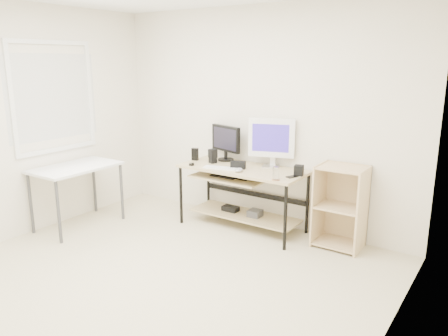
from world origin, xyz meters
name	(u,v)px	position (x,y,z in m)	size (l,w,h in m)	color
room	(131,138)	(-0.14, 0.04, 1.32)	(4.01, 4.01, 2.62)	beige
desk	(241,185)	(-0.03, 1.66, 0.54)	(1.50, 0.65, 0.75)	tan
side_table	(76,173)	(-1.68, 0.60, 0.67)	(0.60, 1.00, 0.75)	white
shelf_unit	(341,206)	(1.15, 1.82, 0.45)	(0.50, 0.40, 0.90)	#DEC08A
black_monitor	(226,141)	(-0.38, 1.86, 1.00)	(0.47, 0.20, 0.44)	black
white_imac	(271,139)	(0.26, 1.86, 1.08)	(0.53, 0.22, 0.58)	silver
keyboard	(222,168)	(-0.16, 1.48, 0.76)	(0.45, 0.12, 0.02)	white
mouse	(239,170)	(0.07, 1.46, 0.77)	(0.08, 0.13, 0.04)	#AEAEB3
center_speaker	(238,165)	(-0.02, 1.59, 0.79)	(0.17, 0.08, 0.09)	black
speaker_left	(213,156)	(-0.43, 1.65, 0.84)	(0.11, 0.11, 0.17)	black
speaker_right	(299,170)	(0.69, 1.70, 0.81)	(0.09, 0.09, 0.11)	black
audio_controller	(195,154)	(-0.70, 1.65, 0.83)	(0.08, 0.05, 0.16)	black
volume_puck	(192,164)	(-0.56, 1.40, 0.76)	(0.06, 0.06, 0.03)	black
smartphone	(292,177)	(0.67, 1.59, 0.76)	(0.07, 0.13, 0.01)	black
coaster	(276,180)	(0.58, 1.38, 0.75)	(0.09, 0.09, 0.01)	#A26F49
drinking_glass	(276,173)	(0.58, 1.38, 0.82)	(0.07, 0.07, 0.14)	white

